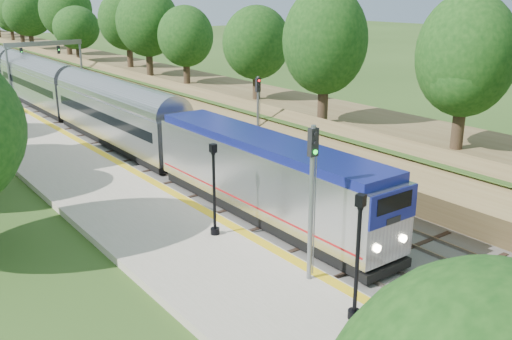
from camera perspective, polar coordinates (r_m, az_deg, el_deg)
ground at (r=22.77m, az=20.16°, el=-13.94°), size 320.00×320.00×0.00m
trackbed at (r=73.39m, az=-21.50°, el=7.34°), size 9.50×170.00×0.28m
platform at (r=30.66m, az=-11.56°, el=-4.46°), size 6.40×68.00×0.38m
yellow_stripe at (r=31.79m, az=-6.95°, el=-3.04°), size 0.55×68.00×0.01m
embankment at (r=75.71m, az=-15.53°, el=9.64°), size 10.64×170.00×11.70m
signal_gantry at (r=68.13m, az=-20.38°, el=10.82°), size 8.40×0.38×6.20m
train at (r=71.71m, az=-23.02°, el=8.64°), size 2.81×112.88×4.13m
lamppost_mid at (r=20.14m, az=10.07°, el=-9.34°), size 0.46×0.46×4.67m
lamppost_far at (r=26.69m, az=-4.20°, el=-2.49°), size 0.44×0.44×4.44m
signal_platform at (r=21.95m, az=5.59°, el=-1.73°), size 0.37×0.29×6.33m
signal_farside at (r=39.29m, az=0.20°, el=6.06°), size 0.32×0.25×5.83m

